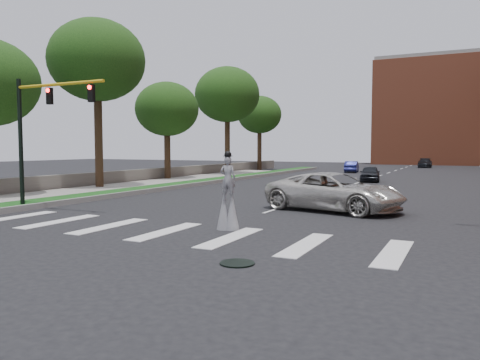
{
  "coord_description": "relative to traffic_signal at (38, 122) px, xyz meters",
  "views": [
    {
      "loc": [
        8.2,
        -12.53,
        2.97
      ],
      "look_at": [
        0.25,
        3.83,
        1.7
      ],
      "focal_mm": 35.0,
      "sensor_mm": 36.0,
      "label": 1
    }
  ],
  "objects": [
    {
      "name": "ground_plane",
      "position": [
        9.78,
        -3.0,
        -4.15
      ],
      "size": [
        160.0,
        160.0,
        0.0
      ],
      "primitive_type": "plane",
      "color": "black",
      "rests_on": "ground"
    },
    {
      "name": "grass_median",
      "position": [
        -1.72,
        17.0,
        -4.03
      ],
      "size": [
        2.0,
        60.0,
        0.25
      ],
      "primitive_type": "cube",
      "color": "#134314",
      "rests_on": "ground"
    },
    {
      "name": "median_curb",
      "position": [
        -0.67,
        17.0,
        -4.01
      ],
      "size": [
        0.2,
        60.0,
        0.28
      ],
      "primitive_type": "cube",
      "color": "gray",
      "rests_on": "ground"
    },
    {
      "name": "sidewalk_left",
      "position": [
        -4.72,
        7.0,
        -4.06
      ],
      "size": [
        4.0,
        60.0,
        0.18
      ],
      "primitive_type": "cube",
      "color": "gray",
      "rests_on": "ground"
    },
    {
      "name": "stone_wall",
      "position": [
        -7.22,
        19.0,
        -3.6
      ],
      "size": [
        0.5,
        56.0,
        1.1
      ],
      "primitive_type": "cube",
      "color": "#5E5850",
      "rests_on": "ground"
    },
    {
      "name": "manhole",
      "position": [
        12.78,
        -5.0,
        -4.13
      ],
      "size": [
        0.9,
        0.9,
        0.04
      ],
      "primitive_type": "cylinder",
      "color": "black",
      "rests_on": "ground"
    },
    {
      "name": "building_backdrop",
      "position": [
        15.78,
        75.0,
        4.85
      ],
      "size": [
        26.0,
        14.0,
        18.0
      ],
      "primitive_type": "cube",
      "color": "#AE5536",
      "rests_on": "ground"
    },
    {
      "name": "traffic_signal",
      "position": [
        0.0,
        0.0,
        0.0
      ],
      "size": [
        5.3,
        0.23,
        6.2
      ],
      "color": "black",
      "rests_on": "ground"
    },
    {
      "name": "stilt_performer",
      "position": [
        10.27,
        -0.67,
        -3.07
      ],
      "size": [
        0.84,
        0.56,
        2.84
      ],
      "rotation": [
        0.0,
        0.0,
        3.26
      ],
      "color": "#301F13",
      "rests_on": "ground"
    },
    {
      "name": "suv_crossing",
      "position": [
        12.45,
        5.98,
        -3.25
      ],
      "size": [
        6.98,
        4.4,
        1.8
      ],
      "primitive_type": "imported",
      "rotation": [
        0.0,
        0.0,
        1.34
      ],
      "color": "beige",
      "rests_on": "ground"
    },
    {
      "name": "car_near",
      "position": [
        10.4,
        25.95,
        -3.46
      ],
      "size": [
        2.25,
        4.26,
        1.38
      ],
      "primitive_type": "imported",
      "rotation": [
        0.0,
        0.0,
        0.16
      ],
      "color": "black",
      "rests_on": "ground"
    },
    {
      "name": "car_mid",
      "position": [
        5.61,
        40.4,
        -3.48
      ],
      "size": [
        1.92,
        4.2,
        1.33
      ],
      "primitive_type": "imported",
      "rotation": [
        0.0,
        0.0,
        3.27
      ],
      "color": "navy",
      "rests_on": "ground"
    },
    {
      "name": "car_far",
      "position": [
        12.4,
        58.41,
        -3.46
      ],
      "size": [
        2.18,
        4.83,
        1.37
      ],
      "primitive_type": "imported",
      "rotation": [
        0.0,
        0.0,
        0.06
      ],
      "color": "black",
      "rests_on": "ground"
    },
    {
      "name": "tree_2",
      "position": [
        -5.54,
        9.93,
        4.86
      ],
      "size": [
        6.72,
        6.72,
        11.91
      ],
      "color": "#301F13",
      "rests_on": "ground"
    },
    {
      "name": "tree_3",
      "position": [
        -6.44,
        19.66,
        2.22
      ],
      "size": [
        5.71,
        5.71,
        8.84
      ],
      "color": "#301F13",
      "rests_on": "ground"
    },
    {
      "name": "tree_4",
      "position": [
        -5.13,
        28.9,
        4.38
      ],
      "size": [
        6.9,
        6.9,
        11.5
      ],
      "color": "#301F13",
      "rests_on": "ground"
    },
    {
      "name": "tree_5",
      "position": [
        -6.38,
        40.36,
        3.0
      ],
      "size": [
        5.7,
        5.7,
        9.63
      ],
      "color": "#301F13",
      "rests_on": "ground"
    }
  ]
}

